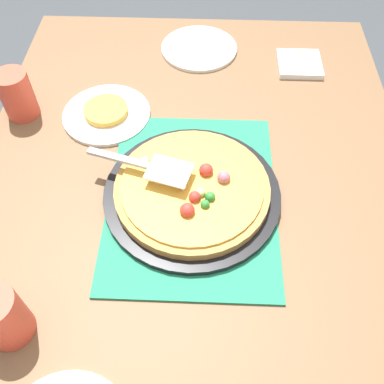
# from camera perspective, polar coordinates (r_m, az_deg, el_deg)

# --- Properties ---
(ground_plane) EXTENTS (8.00, 8.00, 0.00)m
(ground_plane) POSITION_cam_1_polar(r_m,az_deg,el_deg) (1.60, 0.00, -16.83)
(ground_plane) COLOR #3D4247
(dining_table) EXTENTS (1.40, 1.00, 0.75)m
(dining_table) POSITION_cam_1_polar(r_m,az_deg,el_deg) (1.02, 0.00, -4.36)
(dining_table) COLOR brown
(dining_table) RESTS_ON ground_plane
(placemat) EXTENTS (0.48, 0.36, 0.01)m
(placemat) POSITION_cam_1_polar(r_m,az_deg,el_deg) (0.93, 0.00, -0.63)
(placemat) COLOR #237F5B
(placemat) RESTS_ON dining_table
(pizza_pan) EXTENTS (0.38, 0.38, 0.01)m
(pizza_pan) POSITION_cam_1_polar(r_m,az_deg,el_deg) (0.92, 0.00, -0.26)
(pizza_pan) COLOR black
(pizza_pan) RESTS_ON placemat
(pizza) EXTENTS (0.33, 0.33, 0.05)m
(pizza) POSITION_cam_1_polar(r_m,az_deg,el_deg) (0.90, 0.03, 0.49)
(pizza) COLOR #B78442
(pizza) RESTS_ON pizza_pan
(plate_far_right) EXTENTS (0.22, 0.22, 0.01)m
(plate_far_right) POSITION_cam_1_polar(r_m,az_deg,el_deg) (1.12, -11.27, 10.10)
(plate_far_right) COLOR white
(plate_far_right) RESTS_ON dining_table
(plate_side) EXTENTS (0.22, 0.22, 0.01)m
(plate_side) POSITION_cam_1_polar(r_m,az_deg,el_deg) (1.32, 1.07, 18.55)
(plate_side) COLOR white
(plate_side) RESTS_ON dining_table
(served_slice_right) EXTENTS (0.11, 0.11, 0.02)m
(served_slice_right) POSITION_cam_1_polar(r_m,az_deg,el_deg) (1.11, -11.37, 10.59)
(served_slice_right) COLOR gold
(served_slice_right) RESTS_ON plate_far_right
(cup_near) EXTENTS (0.08, 0.08, 0.12)m
(cup_near) POSITION_cam_1_polar(r_m,az_deg,el_deg) (1.15, -22.25, 11.87)
(cup_near) COLOR #E04C38
(cup_near) RESTS_ON dining_table
(cup_far) EXTENTS (0.08, 0.08, 0.12)m
(cup_far) POSITION_cam_1_polar(r_m,az_deg,el_deg) (0.80, -23.99, -14.91)
(cup_far) COLOR #E04C38
(cup_far) RESTS_ON dining_table
(pizza_server) EXTENTS (0.11, 0.23, 0.01)m
(pizza_server) POSITION_cam_1_polar(r_m,az_deg,el_deg) (0.90, -5.92, 3.50)
(pizza_server) COLOR silver
(pizza_server) RESTS_ON pizza
(napkin_stack) EXTENTS (0.12, 0.12, 0.02)m
(napkin_stack) POSITION_cam_1_polar(r_m,az_deg,el_deg) (1.29, 14.08, 16.19)
(napkin_stack) COLOR white
(napkin_stack) RESTS_ON dining_table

